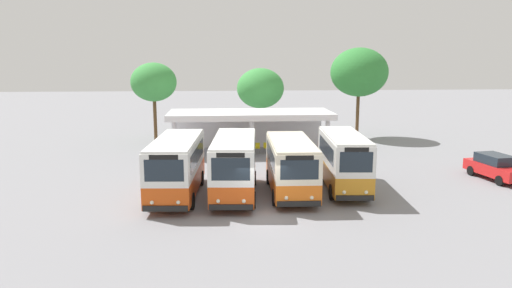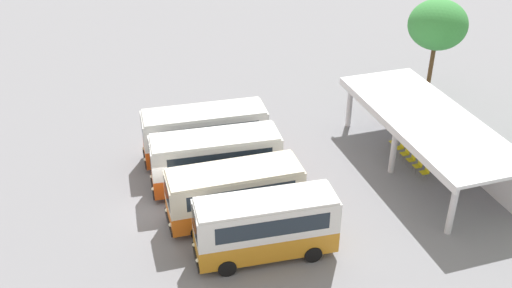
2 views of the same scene
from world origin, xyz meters
The scene contains 16 objects.
ground_plane centered at (0.00, 0.00, 0.00)m, with size 180.00×180.00×0.00m, color gray.
city_bus_nearest_orange centered at (-4.50, 3.64, 1.83)m, with size 2.82×7.73×3.32m.
city_bus_second_in_row centered at (-1.25, 3.49, 1.86)m, with size 2.86×7.52×3.37m.
city_bus_middle_cream centered at (1.99, 3.68, 1.74)m, with size 2.62×7.22×3.13m.
city_bus_fourth_amber centered at (5.24, 4.32, 1.84)m, with size 2.61×7.06×3.35m.
parked_car_flank centered at (15.69, 5.87, 0.83)m, with size 2.39×4.48×1.62m.
terminal_canopy centered at (0.42, 16.62, 2.62)m, with size 13.41×5.22×3.40m.
waiting_chair_end_by_column centered at (-1.99, 15.46, 0.52)m, with size 0.45×0.45×0.86m.
waiting_chair_second_from_end centered at (-1.25, 15.47, 0.52)m, with size 0.45×0.45×0.86m.
waiting_chair_middle_seat centered at (-0.51, 15.41, 0.52)m, with size 0.45×0.45×0.86m.
waiting_chair_fourth_seat centered at (0.23, 15.41, 0.52)m, with size 0.45×0.45×0.86m.
waiting_chair_fifth_seat centered at (0.97, 15.42, 0.52)m, with size 0.45×0.45×0.86m.
waiting_chair_far_end_seat centered at (1.71, 15.45, 0.52)m, with size 0.45×0.45×0.86m.
roadside_tree_behind_canopy centered at (1.90, 23.47, 4.82)m, with size 4.61×4.61×6.79m.
roadside_tree_east_of_canopy centered at (11.34, 22.22, 6.39)m, with size 5.50×5.50×8.74m.
roadside_tree_west_of_canopy centered at (-8.14, 21.62, 5.54)m, with size 4.19×4.19×7.35m.
Camera 1 is at (-1.95, -22.06, 7.75)m, focal length 32.59 mm.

